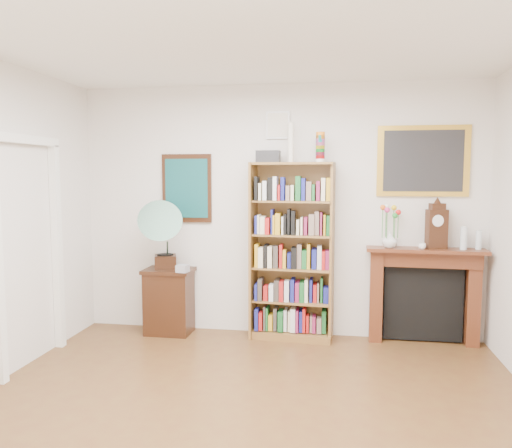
# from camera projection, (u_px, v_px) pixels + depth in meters

# --- Properties ---
(room) EXTENTS (4.51, 5.01, 2.81)m
(room) POSITION_uv_depth(u_px,v_px,m) (232.00, 239.00, 3.14)
(room) COLOR #58311A
(room) RESTS_ON ground
(door_casing) EXTENTS (0.08, 1.02, 2.17)m
(door_casing) POSITION_uv_depth(u_px,v_px,m) (29.00, 233.00, 4.68)
(door_casing) COLOR white
(door_casing) RESTS_ON left_wall
(teal_poster) EXTENTS (0.58, 0.04, 0.78)m
(teal_poster) POSITION_uv_depth(u_px,v_px,m) (187.00, 188.00, 5.72)
(teal_poster) COLOR black
(teal_poster) RESTS_ON back_wall
(small_picture) EXTENTS (0.26, 0.04, 0.30)m
(small_picture) POSITION_uv_depth(u_px,v_px,m) (278.00, 125.00, 5.49)
(small_picture) COLOR white
(small_picture) RESTS_ON back_wall
(gilt_painting) EXTENTS (0.95, 0.04, 0.75)m
(gilt_painting) POSITION_uv_depth(u_px,v_px,m) (423.00, 161.00, 5.28)
(gilt_painting) COLOR gold
(gilt_painting) RESTS_ON back_wall
(bookshelf) EXTENTS (0.92, 0.39, 2.23)m
(bookshelf) POSITION_uv_depth(u_px,v_px,m) (292.00, 241.00, 5.43)
(bookshelf) COLOR brown
(bookshelf) RESTS_ON floor
(side_cabinet) EXTENTS (0.55, 0.40, 0.74)m
(side_cabinet) POSITION_uv_depth(u_px,v_px,m) (169.00, 301.00, 5.68)
(side_cabinet) COLOR black
(side_cabinet) RESTS_ON floor
(fireplace) EXTENTS (1.23, 0.34, 1.03)m
(fireplace) POSITION_uv_depth(u_px,v_px,m) (424.00, 288.00, 5.34)
(fireplace) COLOR #4E2412
(fireplace) RESTS_ON floor
(gramophone) EXTENTS (0.65, 0.72, 0.79)m
(gramophone) POSITION_uv_depth(u_px,v_px,m) (161.00, 231.00, 5.54)
(gramophone) COLOR black
(gramophone) RESTS_ON side_cabinet
(cd_stack) EXTENTS (0.14, 0.14, 0.08)m
(cd_stack) POSITION_uv_depth(u_px,v_px,m) (183.00, 269.00, 5.45)
(cd_stack) COLOR silver
(cd_stack) RESTS_ON side_cabinet
(mantel_clock) EXTENTS (0.23, 0.16, 0.48)m
(mantel_clock) POSITION_uv_depth(u_px,v_px,m) (437.00, 227.00, 5.21)
(mantel_clock) COLOR black
(mantel_clock) RESTS_ON fireplace
(flower_vase) EXTENTS (0.16, 0.16, 0.17)m
(flower_vase) POSITION_uv_depth(u_px,v_px,m) (390.00, 240.00, 5.29)
(flower_vase) COLOR silver
(flower_vase) RESTS_ON fireplace
(teacup) EXTENTS (0.09, 0.09, 0.06)m
(teacup) POSITION_uv_depth(u_px,v_px,m) (422.00, 246.00, 5.19)
(teacup) COLOR white
(teacup) RESTS_ON fireplace
(bottle_left) EXTENTS (0.07, 0.07, 0.24)m
(bottle_left) POSITION_uv_depth(u_px,v_px,m) (464.00, 238.00, 5.16)
(bottle_left) COLOR silver
(bottle_left) RESTS_ON fireplace
(bottle_right) EXTENTS (0.06, 0.06, 0.20)m
(bottle_right) POSITION_uv_depth(u_px,v_px,m) (479.00, 240.00, 5.16)
(bottle_right) COLOR silver
(bottle_right) RESTS_ON fireplace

